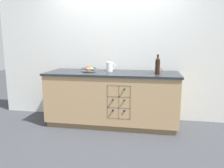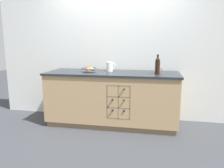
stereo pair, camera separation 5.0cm
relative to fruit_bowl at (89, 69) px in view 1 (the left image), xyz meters
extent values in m
plane|color=#383A3F|center=(0.40, -0.02, -0.96)|extent=(14.00, 14.00, 0.00)
cube|color=silver|center=(0.40, 0.41, 0.32)|extent=(4.60, 0.06, 2.55)
cube|color=olive|center=(0.40, -0.02, -0.91)|extent=(2.14, 0.66, 0.09)
cube|color=tan|center=(0.40, -0.02, -0.47)|extent=(2.20, 0.72, 0.79)
cube|color=#23282D|center=(0.40, -0.02, -0.06)|extent=(2.24, 0.76, 0.03)
cube|color=olive|center=(0.58, -0.28, -0.46)|extent=(0.36, 0.01, 0.53)
cube|color=olive|center=(0.40, -0.33, -0.46)|extent=(0.02, 0.10, 0.53)
cube|color=olive|center=(0.75, -0.33, -0.46)|extent=(0.02, 0.10, 0.53)
cube|color=olive|center=(0.58, -0.33, -0.73)|extent=(0.36, 0.10, 0.02)
cube|color=olive|center=(0.58, -0.33, -0.55)|extent=(0.36, 0.10, 0.02)
cube|color=olive|center=(0.58, -0.33, -0.37)|extent=(0.36, 0.10, 0.02)
cube|color=olive|center=(0.58, -0.33, -0.20)|extent=(0.36, 0.10, 0.02)
cube|color=olive|center=(0.58, -0.33, -0.46)|extent=(0.02, 0.10, 0.53)
cylinder|color=black|center=(0.49, -0.21, -0.59)|extent=(0.07, 0.21, 0.07)
cylinder|color=black|center=(0.49, -0.36, -0.59)|extent=(0.03, 0.09, 0.03)
cylinder|color=black|center=(0.66, -0.22, -0.59)|extent=(0.08, 0.19, 0.08)
cylinder|color=black|center=(0.66, -0.35, -0.59)|extent=(0.03, 0.08, 0.03)
cylinder|color=black|center=(0.49, -0.24, -0.42)|extent=(0.07, 0.19, 0.07)
cylinder|color=black|center=(0.49, -0.37, -0.42)|extent=(0.03, 0.08, 0.03)
cylinder|color=#19381E|center=(0.66, -0.22, -0.42)|extent=(0.07, 0.20, 0.07)
cylinder|color=#19381E|center=(0.66, -0.36, -0.42)|extent=(0.03, 0.09, 0.03)
cylinder|color=#19381E|center=(0.66, -0.24, -0.24)|extent=(0.07, 0.18, 0.07)
cylinder|color=#19381E|center=(0.66, -0.37, -0.24)|extent=(0.03, 0.08, 0.03)
cylinder|color=#4C5666|center=(0.00, 0.00, -0.04)|extent=(0.12, 0.12, 0.01)
cone|color=#4C5666|center=(0.00, 0.00, 0.00)|extent=(0.25, 0.25, 0.06)
torus|color=#4C5666|center=(0.00, 0.00, 0.01)|extent=(0.27, 0.27, 0.02)
sphere|color=gold|center=(0.00, -0.07, 0.00)|extent=(0.07, 0.07, 0.07)
sphere|color=red|center=(-0.04, -0.01, 0.00)|extent=(0.07, 0.07, 0.07)
sphere|color=gold|center=(0.03, 0.01, 0.00)|extent=(0.07, 0.07, 0.07)
sphere|color=red|center=(-0.03, 0.06, 0.00)|extent=(0.08, 0.08, 0.08)
sphere|color=gold|center=(0.06, -0.04, 0.00)|extent=(0.07, 0.07, 0.07)
cylinder|color=silver|center=(0.34, 0.09, 0.04)|extent=(0.11, 0.11, 0.16)
torus|color=silver|center=(0.34, 0.09, 0.11)|extent=(0.12, 0.12, 0.01)
torus|color=silver|center=(0.40, 0.09, 0.05)|extent=(0.11, 0.01, 0.11)
cylinder|color=#B7473D|center=(1.16, 0.06, 0.00)|extent=(0.07, 0.07, 0.09)
torus|color=#B7473D|center=(1.20, 0.06, 0.00)|extent=(0.07, 0.01, 0.07)
cylinder|color=black|center=(1.15, -0.13, 0.06)|extent=(0.08, 0.08, 0.21)
sphere|color=black|center=(1.15, -0.13, 0.18)|extent=(0.07, 0.07, 0.07)
cylinder|color=black|center=(1.15, -0.13, 0.21)|extent=(0.03, 0.03, 0.09)
cylinder|color=black|center=(1.15, -0.13, 0.26)|extent=(0.03, 0.03, 0.01)
camera|label=1|loc=(1.04, -3.62, 0.45)|focal=35.00mm
camera|label=2|loc=(1.09, -3.61, 0.45)|focal=35.00mm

